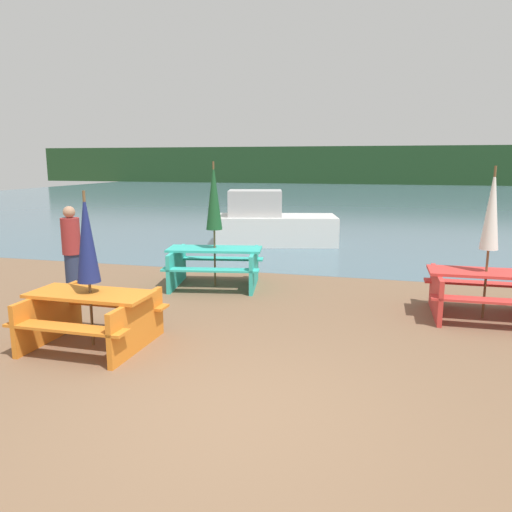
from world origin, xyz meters
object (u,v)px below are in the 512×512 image
(umbrella_darkgreen, at_px, (214,197))
(umbrella_navy, at_px, (87,238))
(umbrella_white, at_px, (492,209))
(picnic_table_orange, at_px, (91,314))
(picnic_table_teal, at_px, (215,263))
(boat, at_px, (272,224))
(person, at_px, (72,251))
(picnic_table_red, at_px, (485,290))

(umbrella_darkgreen, height_order, umbrella_navy, umbrella_darkgreen)
(umbrella_darkgreen, height_order, umbrella_white, umbrella_darkgreen)
(picnic_table_orange, bearing_deg, umbrella_white, 26.35)
(umbrella_white, bearing_deg, umbrella_darkgreen, 170.01)
(picnic_table_teal, bearing_deg, umbrella_darkgreen, 180.00)
(picnic_table_teal, bearing_deg, picnic_table_orange, -98.63)
(boat, bearing_deg, picnic_table_orange, -106.60)
(boat, distance_m, person, 6.95)
(picnic_table_teal, relative_size, umbrella_navy, 0.98)
(picnic_table_orange, bearing_deg, picnic_table_red, 26.35)
(picnic_table_teal, bearing_deg, picnic_table_red, -9.99)
(picnic_table_orange, bearing_deg, person, 129.19)
(picnic_table_orange, height_order, picnic_table_teal, picnic_table_teal)
(umbrella_darkgreen, height_order, boat, umbrella_darkgreen)
(umbrella_white, xyz_separation_m, umbrella_navy, (-5.28, -2.62, -0.25))
(umbrella_white, height_order, person, umbrella_white)
(umbrella_white, relative_size, person, 1.44)
(umbrella_darkgreen, bearing_deg, picnic_table_orange, -98.63)
(picnic_table_orange, distance_m, picnic_table_teal, 3.49)
(picnic_table_teal, relative_size, umbrella_white, 0.86)
(picnic_table_teal, distance_m, umbrella_navy, 3.63)
(picnic_table_red, height_order, umbrella_navy, umbrella_navy)
(picnic_table_red, relative_size, umbrella_navy, 0.84)
(umbrella_white, relative_size, umbrella_navy, 1.15)
(picnic_table_teal, distance_m, umbrella_darkgreen, 1.30)
(person, bearing_deg, boat, 71.32)
(picnic_table_orange, distance_m, picnic_table_red, 5.89)
(picnic_table_orange, xyz_separation_m, boat, (0.46, 8.74, 0.15))
(picnic_table_red, relative_size, picnic_table_teal, 0.85)
(umbrella_navy, xyz_separation_m, person, (-1.77, 2.17, -0.63))
(picnic_table_teal, height_order, umbrella_darkgreen, umbrella_darkgreen)
(boat, bearing_deg, umbrella_navy, -106.60)
(umbrella_white, xyz_separation_m, person, (-7.05, -0.45, -0.89))
(picnic_table_red, distance_m, umbrella_darkgreen, 5.00)
(picnic_table_red, height_order, person, person)
(picnic_table_red, relative_size, boat, 0.46)
(picnic_table_teal, relative_size, person, 1.23)
(picnic_table_orange, bearing_deg, umbrella_navy, 0.00)
(picnic_table_red, xyz_separation_m, umbrella_darkgreen, (-4.76, 0.84, 1.31))
(umbrella_white, bearing_deg, picnic_table_teal, 170.01)
(boat, bearing_deg, umbrella_darkgreen, -102.88)
(picnic_table_orange, height_order, person, person)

